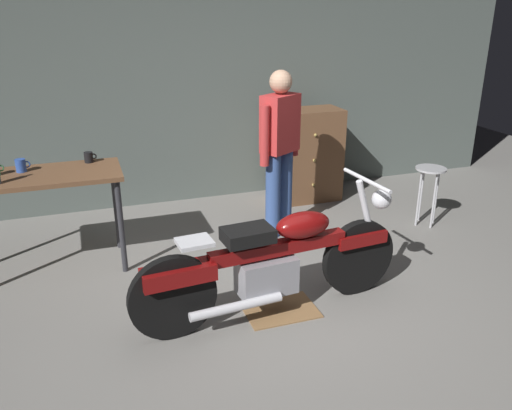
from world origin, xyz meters
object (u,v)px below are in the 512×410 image
Objects in this scene: motorcycle at (275,261)px; mug_black_matte at (89,157)px; wooden_dresser at (306,155)px; mug_blue_enamel at (21,165)px; person_standing at (280,147)px; shop_stool at (430,181)px.

mug_black_matte is at bearing 123.54° from motorcycle.
motorcycle is at bearing -51.67° from mug_black_matte.
mug_black_matte is at bearing -164.20° from wooden_dresser.
mug_black_matte is at bearing 10.93° from mug_blue_enamel.
wooden_dresser is (0.68, 0.84, -0.38)m from person_standing.
wooden_dresser reaches higher than mug_blue_enamel.
person_standing is 2.36m from mug_blue_enamel.
person_standing is at bearing -4.51° from mug_black_matte.
shop_stool is (2.17, 1.09, 0.05)m from motorcycle.
mug_blue_enamel is (-3.04, -0.81, 0.41)m from wooden_dresser.
motorcycle is at bearing -38.89° from mug_blue_enamel.
shop_stool is at bearing 137.60° from person_standing.
wooden_dresser is at bearing 15.80° from mug_black_matte.
person_standing is at bearing 168.94° from shop_stool.
motorcycle is 17.97× the size of mug_blue_enamel.
wooden_dresser is at bearing 128.27° from shop_stool.
person_standing reaches higher than motorcycle.
motorcycle is 3.42× the size of shop_stool.
shop_stool is 0.58× the size of wooden_dresser.
mug_black_matte is at bearing 172.40° from shop_stool.
motorcycle is at bearing -119.22° from wooden_dresser.
wooden_dresser is at bearing 14.92° from mug_blue_enamel.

